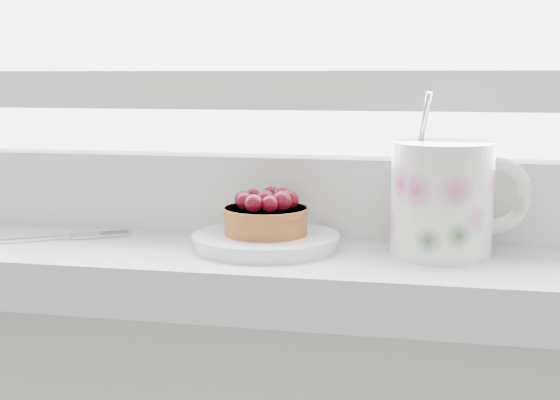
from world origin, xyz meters
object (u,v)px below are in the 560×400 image
(floral_mug, at_px, (445,197))
(fork, at_px, (34,239))
(saucer, at_px, (266,241))
(raspberry_tart, at_px, (266,215))

(floral_mug, relative_size, fork, 0.88)
(saucer, bearing_deg, fork, -176.01)
(saucer, xyz_separation_m, floral_mug, (0.15, 0.01, 0.04))
(fork, bearing_deg, raspberry_tart, 4.06)
(raspberry_tart, height_order, floral_mug, floral_mug)
(floral_mug, distance_m, fork, 0.36)
(saucer, height_order, raspberry_tart, raspberry_tart)
(saucer, relative_size, fork, 0.83)
(saucer, height_order, floral_mug, floral_mug)
(saucer, distance_m, floral_mug, 0.15)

